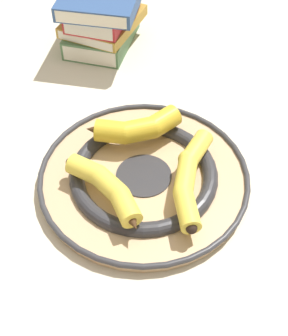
# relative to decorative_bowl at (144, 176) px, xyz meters

# --- Properties ---
(ground_plane) EXTENTS (2.80, 2.80, 0.00)m
(ground_plane) POSITION_rel_decorative_bowl_xyz_m (0.01, -0.00, -0.01)
(ground_plane) COLOR beige
(decorative_bowl) EXTENTS (0.36, 0.36, 0.03)m
(decorative_bowl) POSITION_rel_decorative_bowl_xyz_m (0.00, 0.00, 0.00)
(decorative_bowl) COLOR tan
(decorative_bowl) RESTS_ON ground_plane
(banana_a) EXTENTS (0.16, 0.11, 0.03)m
(banana_a) POSITION_rel_decorative_bowl_xyz_m (0.04, -0.07, 0.04)
(banana_a) COLOR yellow
(banana_a) RESTS_ON decorative_bowl
(banana_b) EXTENTS (0.07, 0.18, 0.04)m
(banana_b) POSITION_rel_decorative_bowl_xyz_m (-0.08, 0.00, 0.04)
(banana_b) COLOR gold
(banana_b) RESTS_ON decorative_bowl
(banana_c) EXTENTS (0.21, 0.11, 0.03)m
(banana_c) POSITION_rel_decorative_bowl_xyz_m (0.04, 0.07, 0.03)
(banana_c) COLOR yellow
(banana_c) RESTS_ON decorative_bowl
(book_stack) EXTENTS (0.24, 0.21, 0.14)m
(book_stack) POSITION_rel_decorative_bowl_xyz_m (-0.42, -0.01, 0.06)
(book_stack) COLOR #4C754C
(book_stack) RESTS_ON ground_plane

